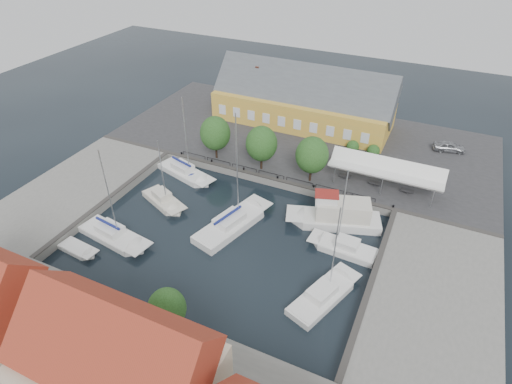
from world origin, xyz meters
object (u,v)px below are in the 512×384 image
(car_silver, at_px, (449,146))
(trawler, at_px, (337,217))
(east_boat_a, at_px, (344,249))
(east_boat_c, at_px, (323,296))
(warehouse, at_px, (300,101))
(west_boat_b, at_px, (164,202))
(launch_sw, at_px, (79,250))
(tent_canopy, at_px, (386,170))
(west_boat_a, at_px, (185,173))
(west_boat_d, at_px, (114,237))
(car_red, at_px, (260,140))
(launch_nw, at_px, (187,174))
(center_sailboat, at_px, (232,225))

(car_silver, height_order, trawler, trawler)
(car_silver, bearing_deg, east_boat_a, 150.03)
(east_boat_c, bearing_deg, car_silver, 76.15)
(warehouse, height_order, east_boat_c, warehouse)
(west_boat_b, bearing_deg, car_silver, 41.20)
(launch_sw, bearing_deg, warehouse, 74.02)
(west_boat_b, bearing_deg, launch_sw, -106.65)
(tent_canopy, xyz_separation_m, east_boat_c, (-1.52, -19.98, -3.43))
(west_boat_a, xyz_separation_m, launch_sw, (-2.20, -17.88, -0.18))
(west_boat_d, relative_size, launch_sw, 2.52)
(east_boat_a, height_order, launch_sw, east_boat_a)
(east_boat_a, height_order, west_boat_b, east_boat_a)
(tent_canopy, relative_size, car_red, 2.92)
(tent_canopy, height_order, car_silver, tent_canopy)
(west_boat_b, distance_m, west_boat_d, 8.03)
(car_silver, xyz_separation_m, trawler, (-10.32, -21.97, -0.74))
(tent_canopy, distance_m, trawler, 9.54)
(west_boat_d, height_order, launch_nw, west_boat_d)
(center_sailboat, relative_size, launch_sw, 2.98)
(launch_nw, bearing_deg, west_boat_a, -131.53)
(trawler, height_order, west_boat_d, west_boat_d)
(tent_canopy, height_order, west_boat_b, west_boat_b)
(launch_sw, bearing_deg, trawler, 34.29)
(car_red, xyz_separation_m, launch_nw, (-6.43, -10.33, -1.70))
(west_boat_a, bearing_deg, west_boat_b, -80.26)
(center_sailboat, relative_size, launch_nw, 3.17)
(car_red, bearing_deg, launch_sw, -103.77)
(west_boat_d, bearing_deg, launch_nw, 89.28)
(west_boat_b, distance_m, launch_sw, 11.69)
(tent_canopy, distance_m, launch_nw, 26.48)
(car_silver, distance_m, launch_sw, 51.61)
(tent_canopy, relative_size, launch_sw, 2.85)
(west_boat_b, xyz_separation_m, launch_nw, (-1.00, 6.85, -0.17))
(trawler, distance_m, east_boat_c, 11.75)
(center_sailboat, bearing_deg, west_boat_b, 177.05)
(east_boat_c, distance_m, west_boat_b, 23.68)
(east_boat_c, xyz_separation_m, west_boat_d, (-24.00, -1.64, 0.01))
(tent_canopy, xyz_separation_m, west_boat_b, (-24.34, -13.68, -3.42))
(center_sailboat, relative_size, west_boat_d, 1.18)
(west_boat_a, bearing_deg, car_silver, 32.50)
(center_sailboat, height_order, east_boat_a, center_sailboat)
(west_boat_d, xyz_separation_m, launch_nw, (0.19, 14.79, -0.18))
(trawler, distance_m, launch_nw, 21.84)
(launch_sw, bearing_deg, launch_nw, 82.57)
(car_red, relative_size, trawler, 0.42)
(tent_canopy, height_order, car_red, tent_canopy)
(west_boat_d, bearing_deg, east_boat_c, 3.91)
(west_boat_d, bearing_deg, launch_sw, -123.65)
(tent_canopy, bearing_deg, car_red, 169.52)
(west_boat_b, bearing_deg, west_boat_d, -98.47)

